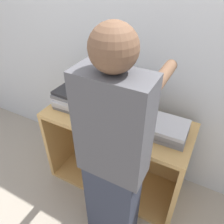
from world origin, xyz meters
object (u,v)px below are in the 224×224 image
laptop_open (120,110)px  person (114,164)px  laptop_stack_right (163,128)px  laptop_stack_left (77,99)px

laptop_open → person: 0.57m
laptop_stack_right → person: bearing=-109.5°
laptop_open → laptop_stack_right: (0.38, -0.06, 0.00)m
laptop_open → laptop_stack_right: laptop_open is taller
laptop_open → laptop_stack_right: size_ratio=0.95×
laptop_stack_left → laptop_stack_right: 0.77m
laptop_stack_right → person: person is taller
laptop_stack_left → person: size_ratio=0.22×
laptop_stack_right → person: size_ratio=0.22×
laptop_open → person: size_ratio=0.21×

